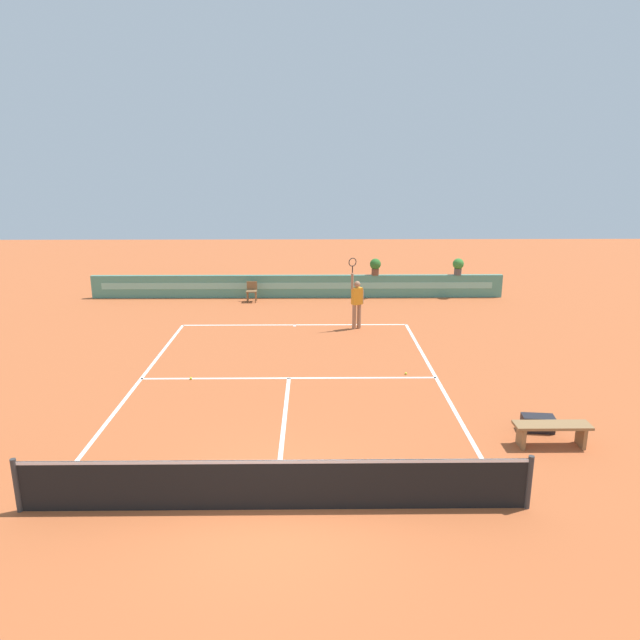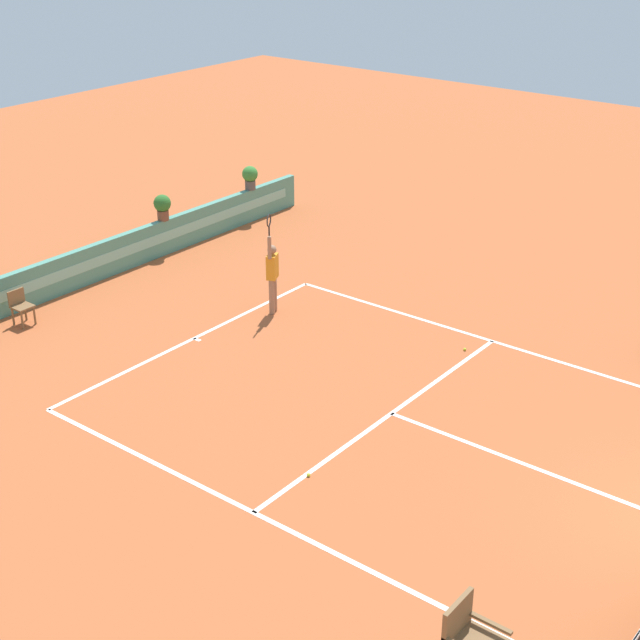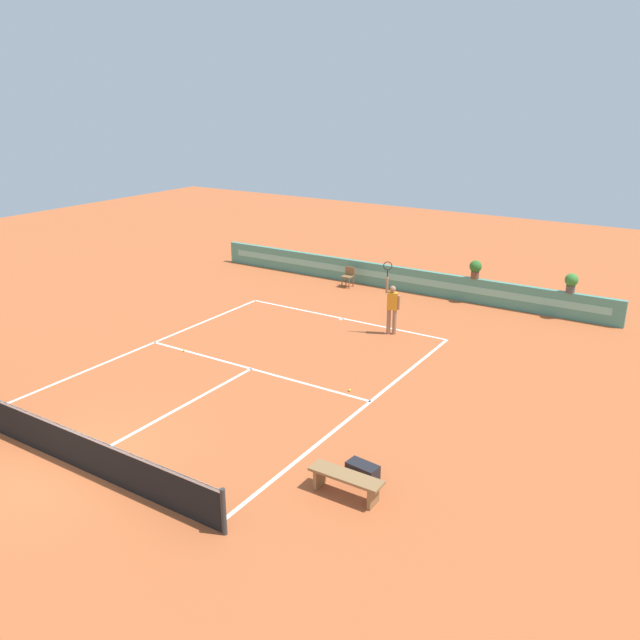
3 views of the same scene
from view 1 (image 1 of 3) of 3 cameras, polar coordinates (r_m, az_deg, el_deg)
The scene contains 12 objects.
ground_plane at distance 16.22m, azimuth -3.07°, elevation -6.12°, with size 60.00×60.00×0.00m, color #B2562D.
court_lines at distance 16.89m, azimuth -2.97°, elevation -5.22°, with size 8.32×11.94×0.01m.
net at distance 10.59m, azimuth -4.45°, elevation -15.38°, with size 8.92×0.10×1.00m.
back_wall_barrier at distance 26.06m, azimuth -2.17°, elevation 3.26°, with size 18.00×0.21×1.00m.
ball_kid_chair at distance 25.47m, azimuth -6.59°, elevation 2.84°, with size 0.44×0.44×0.85m.
bench_courtside at distance 13.62m, azimuth 21.42°, elevation -9.80°, with size 1.60×0.44×0.51m.
gear_bag at distance 14.32m, azimuth 20.22°, elevation -9.31°, with size 0.70×0.36×0.36m, color black.
tennis_player at distance 21.12m, azimuth 3.56°, elevation 1.92°, with size 0.57×0.35×2.58m.
tennis_ball_near_baseline at distance 17.01m, azimuth 8.27°, elevation -5.11°, with size 0.07×0.07×0.07m, color #CCE033.
tennis_ball_mid_court at distance 16.85m, azimuth -12.33°, elevation -5.50°, with size 0.07×0.07×0.07m, color #CCE033.
potted_plant_right at distance 26.02m, azimuth 5.35°, elevation 5.23°, with size 0.48×0.48×0.72m.
potted_plant_far_right at distance 26.64m, azimuth 13.16°, elevation 5.13°, with size 0.48×0.48×0.72m.
Camera 1 is at (0.68, -9.09, 5.90)m, focal length 33.25 mm.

